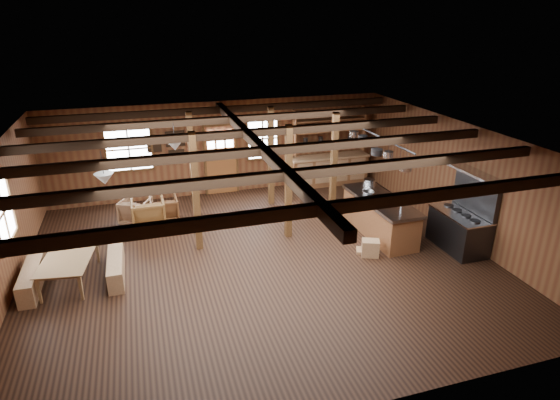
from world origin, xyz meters
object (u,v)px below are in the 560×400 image
(armchair_a, at_px, (164,209))
(armchair_b, at_px, (149,214))
(dining_table, at_px, (72,269))
(armchair_c, at_px, (136,211))
(commercial_range, at_px, (462,224))
(kitchen_island, at_px, (380,216))

(armchair_a, distance_m, armchair_b, 0.51)
(dining_table, bearing_deg, armchair_c, -18.03)
(commercial_range, distance_m, armchair_b, 7.68)
(dining_table, height_order, armchair_c, armchair_c)
(dining_table, relative_size, armchair_c, 2.28)
(commercial_range, xyz_separation_m, armchair_c, (-7.23, 3.72, -0.28))
(dining_table, distance_m, armchair_b, 2.77)
(dining_table, xyz_separation_m, armchair_a, (2.04, 2.53, 0.04))
(armchair_b, xyz_separation_m, armchair_c, (-0.31, 0.40, -0.05))
(armchair_c, bearing_deg, armchair_b, 153.09)
(commercial_range, bearing_deg, dining_table, 172.78)
(dining_table, bearing_deg, armchair_a, -30.24)
(armchair_a, height_order, armchair_c, armchair_c)
(dining_table, relative_size, armchair_a, 2.29)
(armchair_b, bearing_deg, armchair_a, -144.41)
(kitchen_island, relative_size, armchair_c, 3.48)
(kitchen_island, xyz_separation_m, commercial_range, (1.45, -1.23, 0.13))
(kitchen_island, distance_m, armchair_a, 5.60)
(kitchen_island, relative_size, armchair_b, 3.01)
(kitchen_island, distance_m, armchair_b, 5.86)
(kitchen_island, xyz_separation_m, armchair_a, (-5.06, 2.39, -0.15))
(armchair_c, bearing_deg, armchair_a, -162.90)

